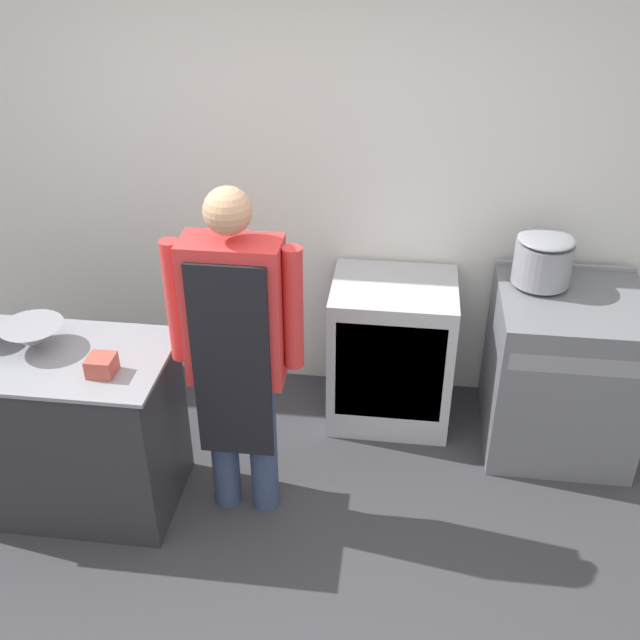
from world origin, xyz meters
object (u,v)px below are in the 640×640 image
(plastic_tub, at_px, (102,365))
(fridge_unit, at_px, (391,351))
(person_cook, at_px, (236,343))
(stove, at_px, (561,371))
(stock_pot, at_px, (543,258))
(mixing_bowl, at_px, (33,336))

(plastic_tub, bearing_deg, fridge_unit, 38.79)
(person_cook, bearing_deg, fridge_unit, 50.74)
(stove, relative_size, stock_pot, 3.08)
(mixing_bowl, height_order, plastic_tub, mixing_bowl)
(stove, xyz_separation_m, person_cook, (-1.65, -0.74, 0.53))
(stove, xyz_separation_m, stock_pot, (-0.18, 0.14, 0.62))
(person_cook, distance_m, mixing_bowl, 0.99)
(stove, distance_m, plastic_tub, 2.46)
(person_cook, relative_size, plastic_tub, 14.56)
(stove, height_order, plastic_tub, plastic_tub)
(mixing_bowl, xyz_separation_m, plastic_tub, (0.40, -0.17, -0.02))
(fridge_unit, bearing_deg, stock_pot, 1.40)
(fridge_unit, bearing_deg, plastic_tub, -141.21)
(stove, distance_m, stock_pot, 0.66)
(mixing_bowl, bearing_deg, stock_pot, 19.73)
(mixing_bowl, bearing_deg, stove, 15.83)
(person_cook, height_order, stock_pot, person_cook)
(stove, height_order, fridge_unit, stove)
(stock_pot, bearing_deg, mixing_bowl, -160.27)
(stove, xyz_separation_m, fridge_unit, (-0.95, 0.12, -0.02))
(stove, height_order, mixing_bowl, mixing_bowl)
(person_cook, xyz_separation_m, stock_pot, (1.48, 0.88, 0.09))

